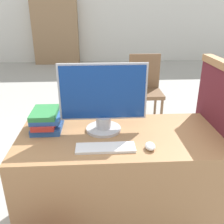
# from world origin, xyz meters

# --- Properties ---
(wall_back) EXTENTS (12.00, 0.06, 2.80)m
(wall_back) POSITION_xyz_m (0.00, 6.48, 1.40)
(wall_back) COLOR white
(wall_back) RESTS_ON ground_plane
(desk) EXTENTS (1.36, 0.66, 0.74)m
(desk) POSITION_xyz_m (0.00, 0.33, 0.37)
(desk) COLOR #9E7047
(desk) RESTS_ON ground_plane
(carrel_divider) EXTENTS (0.07, 0.74, 1.21)m
(carrel_divider) POSITION_xyz_m (0.71, 0.37, 0.61)
(carrel_divider) COLOR #5B1E28
(carrel_divider) RESTS_ON ground_plane
(monitor) EXTENTS (0.58, 0.24, 0.47)m
(monitor) POSITION_xyz_m (-0.10, 0.41, 0.97)
(monitor) COLOR #B7B7BC
(monitor) RESTS_ON desk
(keyboard) EXTENTS (0.36, 0.12, 0.02)m
(keyboard) POSITION_xyz_m (-0.10, 0.16, 0.75)
(keyboard) COLOR white
(keyboard) RESTS_ON desk
(mouse) EXTENTS (0.06, 0.09, 0.04)m
(mouse) POSITION_xyz_m (0.17, 0.14, 0.76)
(mouse) COLOR white
(mouse) RESTS_ON desk
(book_stack) EXTENTS (0.20, 0.27, 0.14)m
(book_stack) POSITION_xyz_m (-0.50, 0.45, 0.81)
(book_stack) COLOR #285199
(book_stack) RESTS_ON desk
(far_chair) EXTENTS (0.44, 0.44, 0.93)m
(far_chair) POSITION_xyz_m (0.53, 2.21, 0.51)
(far_chair) COLOR brown
(far_chair) RESTS_ON ground_plane
(bookshelf_far) EXTENTS (1.25, 0.32, 1.73)m
(bookshelf_far) POSITION_xyz_m (-1.28, 6.24, 0.87)
(bookshelf_far) COLOR #9E7A56
(bookshelf_far) RESTS_ON ground_plane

